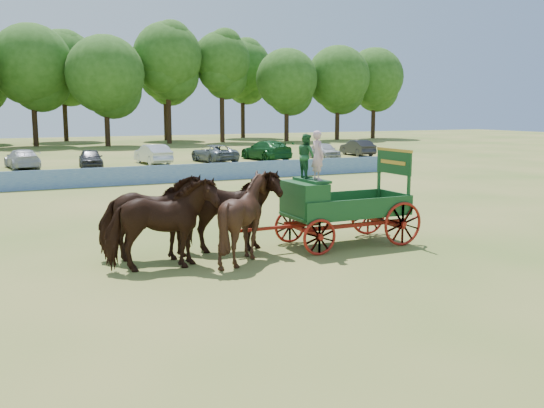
{
  "coord_description": "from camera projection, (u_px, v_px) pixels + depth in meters",
  "views": [
    {
      "loc": [
        -13.19,
        -16.13,
        4.28
      ],
      "look_at": [
        -5.09,
        0.88,
        1.3
      ],
      "focal_mm": 40.0,
      "sensor_mm": 36.0,
      "label": 1
    }
  ],
  "objects": [
    {
      "name": "horse_lead_right",
      "position": [
        151.0,
        218.0,
        16.99
      ],
      "size": [
        3.19,
        2.05,
        2.48
      ],
      "primitive_type": "imported",
      "rotation": [
        0.0,
        0.0,
        1.31
      ],
      "color": "black",
      "rests_on": "ground"
    },
    {
      "name": "treeline",
      "position": [
        37.0,
        66.0,
        69.62
      ],
      "size": [
        90.27,
        22.75,
        14.78
      ],
      "color": "#382314",
      "rests_on": "ground"
    },
    {
      "name": "parked_cars",
      "position": [
        118.0,
        156.0,
        45.86
      ],
      "size": [
        45.75,
        7.08,
        1.64
      ],
      "color": "silver",
      "rests_on": "ground"
    },
    {
      "name": "horse_wheel_left",
      "position": [
        245.0,
        217.0,
        17.03
      ],
      "size": [
        2.26,
        2.01,
        2.49
      ],
      "primitive_type": "imported",
      "rotation": [
        0.0,
        0.0,
        1.57
      ],
      "color": "black",
      "rests_on": "ground"
    },
    {
      "name": "horse_lead_left",
      "position": [
        161.0,
        225.0,
        16.01
      ],
      "size": [
        3.05,
        1.59,
        2.48
      ],
      "primitive_type": "imported",
      "rotation": [
        0.0,
        0.0,
        1.48
      ],
      "color": "black",
      "rests_on": "ground"
    },
    {
      "name": "horse_wheel_right",
      "position": [
        230.0,
        212.0,
        18.01
      ],
      "size": [
        3.16,
        1.93,
        2.48
      ],
      "primitive_type": "imported",
      "rotation": [
        0.0,
        0.0,
        1.36
      ],
      "color": "black",
      "rests_on": "ground"
    },
    {
      "name": "farm_dray",
      "position": [
        327.0,
        198.0,
        18.76
      ],
      "size": [
        5.99,
        2.0,
        3.63
      ],
      "color": "#A52210",
      "rests_on": "ground"
    },
    {
      "name": "sponsor_banner",
      "position": [
        211.0,
        172.0,
        36.2
      ],
      "size": [
        26.0,
        0.08,
        1.05
      ],
      "primitive_type": "cube",
      "color": "#1E4AA2",
      "rests_on": "ground"
    },
    {
      "name": "ground",
      "position": [
        418.0,
        235.0,
        20.65
      ],
      "size": [
        160.0,
        160.0,
        0.0
      ],
      "primitive_type": "plane",
      "color": "#9D8446",
      "rests_on": "ground"
    }
  ]
}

